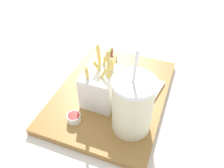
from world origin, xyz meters
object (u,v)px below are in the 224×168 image
Objects in this scene: fries_basket at (101,86)px; napkin_stack at (138,89)px; ketchup_cup_1 at (74,118)px; soda_cup at (133,105)px; hot_dog_1 at (107,65)px.

fries_basket reaches higher than napkin_stack.
ketchup_cup_1 is at bearing -20.78° from fries_basket.
soda_cup is at bearing 59.90° from fries_basket.
fries_basket reaches higher than hot_dog_1.
fries_basket reaches higher than ketchup_cup_1.
ketchup_cup_1 is at bearing -36.24° from napkin_stack.
hot_dog_1 is at bearing -143.85° from soda_cup.
napkin_stack is at bearing 129.85° from fries_basket.
soda_cup is at bearing 7.51° from napkin_stack.
hot_dog_1 is (-0.19, -0.14, -0.05)m from soda_cup.
soda_cup is 1.82× the size of napkin_stack.
hot_dog_1 is 0.23m from ketchup_cup_1.
hot_dog_1 is (-0.13, -0.03, -0.03)m from fries_basket.
soda_cup is 0.13m from fries_basket.
ketchup_cup_1 is (0.23, -0.00, -0.01)m from hot_dog_1.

